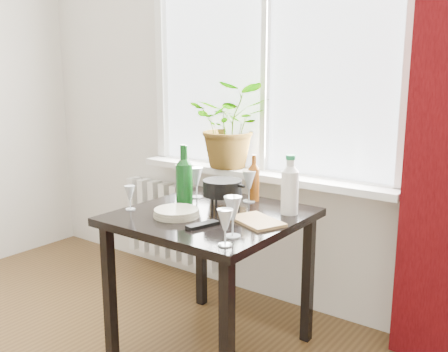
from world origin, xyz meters
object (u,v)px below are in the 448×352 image
Objects in this scene: wineglass_far_right at (225,227)px; wineglass_front_right at (233,216)px; table at (211,231)px; wineglass_back_left at (197,182)px; bottle_amber at (254,177)px; potted_plant at (232,125)px; cleaning_bottle at (290,184)px; wineglass_front_left at (130,198)px; tv_remote at (203,225)px; fondue_pot at (222,195)px; wineglass_back_center at (249,186)px; cutting_board at (257,221)px; radiator at (172,222)px; wine_bottle_left at (185,175)px; wine_bottle_right at (183,175)px; plate_stack at (177,213)px.

wineglass_front_right is at bearing 110.07° from wineglass_far_right.
table is 0.37m from wineglass_back_left.
wineglass_front_right is (0.26, -0.56, -0.04)m from bottle_amber.
potted_plant reaches higher than cleaning_bottle.
wineglass_front_left reaches higher than tv_remote.
cleaning_bottle is 0.35m from fondue_pot.
wineglass_front_left is at bearing -128.90° from wineglass_back_center.
wineglass_front_right is (0.60, -0.83, -0.28)m from potted_plant.
wineglass_front_right is 0.79× the size of fondue_pot.
table is 0.51m from wineglass_far_right.
cleaning_bottle is 1.92× the size of wineglass_far_right.
table is 0.40m from bottle_amber.
tv_remote is at bearing -0.14° from wineglass_front_left.
wineglass_back_center reaches higher than wineglass_front_left.
wineglass_far_right is 0.89× the size of wineglass_back_center.
potted_plant is at bearing 85.48° from wineglass_front_left.
bottle_amber is 0.06m from wineglass_back_center.
wineglass_far_right is at bearing -30.40° from fondue_pot.
table is at bearing -73.68° from fondue_pot.
bottle_amber is 1.00× the size of cutting_board.
tv_remote is at bearing -40.97° from radiator.
bottle_amber is (0.04, 0.33, 0.22)m from table.
wineglass_front_right is at bearing -25.72° from fondue_pot.
wineglass_far_right is (1.19, -0.97, 0.44)m from radiator.
wineglass_far_right is at bearing -34.89° from wine_bottle_left.
fondue_pot is (0.86, -0.55, 0.44)m from radiator.
bottle_amber is at bearing 52.66° from wineglass_front_left.
wineglass_front_right is 0.67m from wineglass_front_left.
wineglass_front_left is (-0.11, -0.40, -0.02)m from wineglass_back_left.
table is 0.19m from fondue_pot.
potted_plant is at bearing 96.81° from wineglass_back_left.
wine_bottle_right reaches higher than cutting_board.
radiator is 0.86m from wineglass_back_left.
wineglass_back_center is (0.03, 0.30, 0.18)m from table.
wineglass_back_left is (-0.26, 0.20, 0.18)m from table.
wineglass_front_right reaches higher than tv_remote.
wineglass_front_right is at bearing -92.85° from cleaning_bottle.
cleaning_bottle is (0.28, -0.11, 0.02)m from bottle_amber.
table is 2.61× the size of wine_bottle_left.
plate_stack is (-0.10, -0.15, 0.11)m from table.
wine_bottle_left is 1.87× the size of wineglass_back_left.
wineglass_front_left is at bearing -165.15° from tv_remote.
fondue_pot is at bearing 64.72° from plate_stack.
bottle_amber reaches higher than wineglass_back_center.
wineglass_back_left is (-0.59, 0.54, 0.01)m from wineglass_far_right.
table is at bearing 55.43° from plate_stack.
cleaning_bottle reaches higher than wineglass_back_center.
fondue_pot is (-0.02, -0.21, -0.01)m from wineglass_back_center.
wine_bottle_right is (-0.20, 0.02, 0.26)m from table.
wineglass_far_right is 0.70m from wineglass_back_center.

